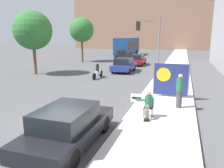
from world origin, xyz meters
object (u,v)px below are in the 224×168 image
object	(u,v)px
car_on_road_midblock	(137,60)
car_on_road_distant	(124,55)
protest_banner	(171,80)
car_on_road_nearest	(124,65)
street_tree_midblock	(82,30)
street_tree_near_curb	(33,30)
parked_car_curbside	(68,126)
city_bus_on_road	(127,46)
seated_protester	(148,104)
jogger_on_sidewalk	(180,91)
traffic_light_pole	(150,37)
motorcycle_on_road	(98,72)

from	to	relation	value
car_on_road_midblock	car_on_road_distant	distance (m)	7.50
car_on_road_midblock	car_on_road_distant	xyz separation A→B (m)	(-3.63, 6.57, 0.05)
protest_banner	car_on_road_nearest	size ratio (longest dim) A/B	0.50
street_tree_midblock	street_tree_near_curb	bearing A→B (deg)	-88.48
parked_car_curbside	street_tree_near_curb	bearing A→B (deg)	130.88
parked_car_curbside	car_on_road_midblock	bearing A→B (deg)	95.51
car_on_road_nearest	street_tree_near_curb	world-z (taller)	street_tree_near_curb
city_bus_on_road	street_tree_midblock	world-z (taller)	street_tree_midblock
protest_banner	street_tree_midblock	xyz separation A→B (m)	(-13.54, 16.27, 3.37)
protest_banner	car_on_road_distant	size ratio (longest dim) A/B	0.45
protest_banner	seated_protester	bearing A→B (deg)	-100.64
jogger_on_sidewalk	city_bus_on_road	xyz separation A→B (m)	(-10.30, 30.16, 0.89)
parked_car_curbside	car_on_road_midblock	world-z (taller)	parked_car_curbside
seated_protester	parked_car_curbside	world-z (taller)	parked_car_curbside
jogger_on_sidewalk	car_on_road_midblock	xyz separation A→B (m)	(-5.64, 17.05, -0.35)
jogger_on_sidewalk	street_tree_midblock	distance (m)	23.31
traffic_light_pole	car_on_road_nearest	distance (m)	4.37
car_on_road_midblock	city_bus_on_road	world-z (taller)	city_bus_on_road
protest_banner	street_tree_near_curb	xyz separation A→B (m)	(-13.24, 5.02, 3.02)
protest_banner	car_on_road_midblock	world-z (taller)	protest_banner
protest_banner	jogger_on_sidewalk	bearing A→B (deg)	-74.09
parked_car_curbside	street_tree_midblock	size ratio (longest dim) A/B	0.67
jogger_on_sidewalk	parked_car_curbside	bearing A→B (deg)	17.21
protest_banner	motorcycle_on_road	size ratio (longest dim) A/B	0.92
car_on_road_midblock	parked_car_curbside	bearing A→B (deg)	-84.49
traffic_light_pole	parked_car_curbside	size ratio (longest dim) A/B	1.22
traffic_light_pole	car_on_road_distant	world-z (taller)	traffic_light_pole
city_bus_on_road	parked_car_curbside	bearing A→B (deg)	-79.06
car_on_road_nearest	motorcycle_on_road	distance (m)	4.44
seated_protester	car_on_road_distant	world-z (taller)	car_on_road_distant
parked_car_curbside	motorcycle_on_road	size ratio (longest dim) A/B	1.92
car_on_road_distant	motorcycle_on_road	distance (m)	16.87
car_on_road_nearest	car_on_road_distant	bearing A→B (deg)	105.31
jogger_on_sidewalk	car_on_road_distant	world-z (taller)	jogger_on_sidewalk
seated_protester	car_on_road_nearest	xyz separation A→B (m)	(-4.57, 13.02, -0.08)
car_on_road_nearest	city_bus_on_road	bearing A→B (deg)	103.16
traffic_light_pole	street_tree_midblock	size ratio (longest dim) A/B	0.82
traffic_light_pole	car_on_road_distant	xyz separation A→B (m)	(-6.32, 13.99, -2.90)
car_on_road_nearest	city_bus_on_road	xyz separation A→B (m)	(-4.45, 19.03, 1.20)
car_on_road_nearest	street_tree_near_curb	distance (m)	9.63
car_on_road_distant	motorcycle_on_road	xyz separation A→B (m)	(2.12, -16.74, -0.18)
parked_car_curbside	city_bus_on_road	size ratio (longest dim) A/B	0.42
parked_car_curbside	car_on_road_distant	world-z (taller)	car_on_road_distant
car_on_road_midblock	street_tree_midblock	size ratio (longest dim) A/B	0.67
motorcycle_on_road	street_tree_near_curb	bearing A→B (deg)	179.26
seated_protester	street_tree_midblock	distance (m)	24.15
car_on_road_midblock	motorcycle_on_road	distance (m)	10.28
seated_protester	traffic_light_pole	size ratio (longest dim) A/B	0.23
car_on_road_midblock	car_on_road_distant	world-z (taller)	car_on_road_distant
parked_car_curbside	car_on_road_nearest	xyz separation A→B (m)	(-2.33, 16.02, 0.03)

